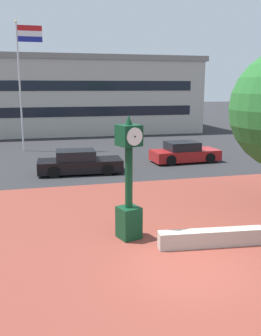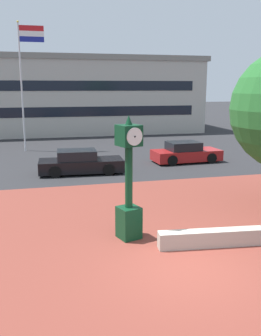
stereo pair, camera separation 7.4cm
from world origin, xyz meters
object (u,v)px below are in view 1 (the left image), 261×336
flagpole_primary (22,74)px  civic_building (48,95)px  car_street_near (184,153)px  car_street_far (79,163)px  street_clock (129,186)px

flagpole_primary → civic_building: bearing=80.5°
car_street_near → car_street_far: 6.92m
car_street_far → street_clock: bearing=5.8°
car_street_near → flagpole_primary: flagpole_primary is taller
street_clock → car_street_far: size_ratio=0.83×
civic_building → car_street_near: bearing=-68.9°
car_street_far → civic_building: civic_building is taller
car_street_far → civic_building: 21.24m
flagpole_primary → car_street_far: bearing=-70.7°
car_street_far → flagpole_primary: flagpole_primary is taller
street_clock → civic_building: (-1.24, 30.30, 2.11)m
car_street_near → car_street_far: same height
street_clock → car_street_far: 9.40m
car_street_near → flagpole_primary: size_ratio=0.47×
car_street_far → flagpole_primary: bearing=-157.8°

